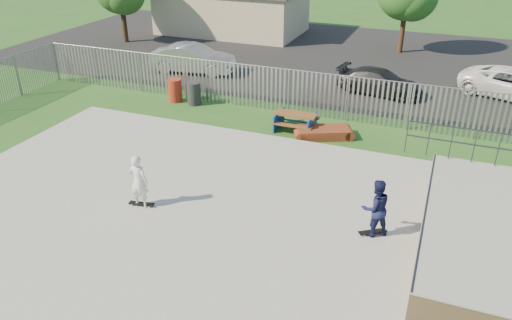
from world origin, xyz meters
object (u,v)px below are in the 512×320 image
at_px(trash_bin_red, 175,90).
at_px(skater_navy, 376,208).
at_px(funbox, 323,133).
at_px(car_dark, 380,82).
at_px(picnic_table, 295,122).
at_px(trash_bin_grey, 194,93).
at_px(car_silver, 193,59).
at_px(skater_white, 139,181).

bearing_deg(trash_bin_red, skater_navy, -35.70).
distance_m(funbox, trash_bin_red, 7.82).
distance_m(funbox, car_dark, 6.25).
bearing_deg(picnic_table, trash_bin_grey, 167.76).
bearing_deg(car_silver, skater_navy, -143.48).
distance_m(picnic_table, car_silver, 9.61).
bearing_deg(car_silver, car_dark, -97.31).
height_order(trash_bin_red, trash_bin_grey, trash_bin_red).
relative_size(car_dark, skater_navy, 2.47).
xyz_separation_m(car_dark, skater_white, (-5.01, -13.46, 0.37)).
xyz_separation_m(skater_navy, skater_white, (-6.84, -1.12, 0.00)).
bearing_deg(trash_bin_grey, skater_white, -72.07).
relative_size(funbox, trash_bin_red, 2.04).
height_order(trash_bin_grey, skater_white, skater_white).
bearing_deg(skater_navy, car_silver, -79.52).
relative_size(picnic_table, trash_bin_grey, 1.63).
xyz_separation_m(car_dark, skater_navy, (1.83, -12.34, 0.37)).
relative_size(picnic_table, car_silver, 0.37).
relative_size(picnic_table, car_dark, 0.41).
height_order(trash_bin_red, car_silver, car_silver).
relative_size(funbox, skater_white, 1.30).
bearing_deg(trash_bin_grey, trash_bin_red, 177.94).
height_order(picnic_table, skater_navy, skater_navy).
xyz_separation_m(picnic_table, trash_bin_red, (-6.38, 1.20, 0.17)).
xyz_separation_m(picnic_table, car_silver, (-7.77, 5.64, 0.42)).
xyz_separation_m(picnic_table, trash_bin_grey, (-5.35, 1.17, 0.16)).
bearing_deg(skater_white, car_silver, -68.59).
height_order(car_dark, skater_white, skater_white).
bearing_deg(car_silver, trash_bin_red, -171.05).
height_order(trash_bin_red, skater_white, skater_white).
xyz_separation_m(trash_bin_grey, skater_white, (2.84, -8.78, 0.46)).
height_order(car_silver, car_dark, car_silver).
bearing_deg(trash_bin_red, trash_bin_grey, -2.06).
relative_size(picnic_table, skater_navy, 1.03).
xyz_separation_m(trash_bin_red, car_silver, (-1.39, 4.44, 0.25)).
xyz_separation_m(picnic_table, skater_white, (-2.51, -7.62, 0.62)).
bearing_deg(skater_navy, trash_bin_red, -70.13).
height_order(trash_bin_grey, skater_navy, skater_navy).
relative_size(funbox, trash_bin_grey, 2.07).
bearing_deg(car_dark, skater_white, 169.08).
bearing_deg(trash_bin_red, car_silver, 107.34).
bearing_deg(funbox, trash_bin_red, 144.20).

